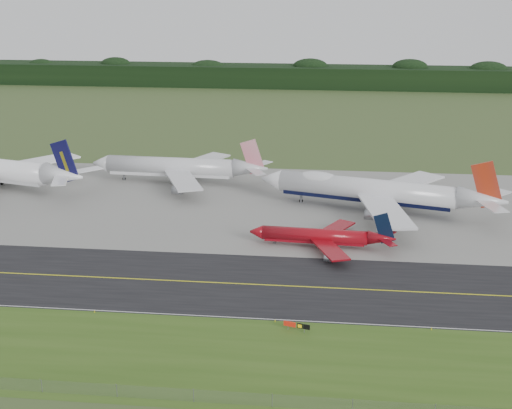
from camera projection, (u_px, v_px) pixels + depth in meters
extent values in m
plane|color=#415326|center=(264.00, 277.00, 153.28)|extent=(600.00, 600.00, 0.00)
cube|color=#325118|center=(244.00, 360.00, 120.18)|extent=(400.00, 30.00, 0.01)
cube|color=black|center=(262.00, 285.00, 149.50)|extent=(400.00, 32.00, 0.02)
cube|color=gray|center=(282.00, 205.00, 201.52)|extent=(400.00, 78.00, 0.01)
cube|color=yellow|center=(262.00, 285.00, 149.49)|extent=(400.00, 0.40, 0.00)
cube|color=silver|center=(254.00, 318.00, 134.83)|extent=(400.00, 0.25, 0.00)
plane|color=slate|center=(233.00, 398.00, 107.55)|extent=(320.00, 0.00, 320.00)
cylinder|color=slate|center=(233.00, 398.00, 107.55)|extent=(0.10, 0.10, 2.20)
cube|color=black|center=(312.00, 77.00, 411.54)|extent=(700.00, 24.00, 12.00)
cylinder|color=silver|center=(366.00, 189.00, 195.26)|extent=(48.60, 18.51, 6.18)
cube|color=black|center=(365.00, 196.00, 195.88)|extent=(45.85, 16.39, 2.16)
cone|color=silver|center=(272.00, 179.00, 204.72)|extent=(7.47, 7.54, 6.18)
cone|color=silver|center=(482.00, 200.00, 184.49)|extent=(14.00, 9.28, 6.18)
ellipsoid|color=silver|center=(318.00, 178.00, 199.45)|extent=(13.53, 8.32, 3.94)
cube|color=silver|center=(386.00, 211.00, 180.47)|extent=(13.46, 28.64, 0.53)
cube|color=silver|center=(405.00, 183.00, 204.88)|extent=(24.41, 26.75, 0.53)
cube|color=red|center=(487.00, 185.00, 182.97)|extent=(8.71, 2.77, 12.80)
cylinder|color=gray|center=(371.00, 215.00, 182.83)|extent=(3.93, 3.38, 2.59)
cylinder|color=gray|center=(391.00, 188.00, 206.18)|extent=(3.93, 3.38, 2.59)
cylinder|color=gray|center=(383.00, 233.00, 170.29)|extent=(3.93, 3.38, 2.59)
cylinder|color=gray|center=(417.00, 179.00, 214.87)|extent=(3.93, 3.38, 2.59)
cylinder|color=black|center=(301.00, 201.00, 203.32)|extent=(1.20, 0.77, 1.11)
cylinder|color=slate|center=(376.00, 208.00, 192.11)|extent=(1.06, 1.06, 4.13)
cylinder|color=black|center=(376.00, 213.00, 192.57)|extent=(1.22, 0.82, 1.11)
cylinder|color=slate|center=(382.00, 201.00, 198.13)|extent=(1.06, 1.06, 4.13)
cylinder|color=black|center=(381.00, 206.00, 198.60)|extent=(1.22, 0.82, 1.11)
cylinder|color=maroon|center=(314.00, 235.00, 169.98)|extent=(25.19, 4.92, 3.39)
cube|color=maroon|center=(314.00, 240.00, 170.31)|extent=(23.89, 4.00, 1.19)
cone|color=maroon|center=(256.00, 232.00, 172.27)|extent=(3.33, 3.57, 3.39)
cone|color=maroon|center=(382.00, 238.00, 167.32)|extent=(6.80, 3.79, 3.39)
cube|color=maroon|center=(330.00, 249.00, 162.92)|extent=(9.31, 14.63, 0.38)
cube|color=maroon|center=(334.00, 229.00, 175.99)|extent=(10.63, 14.41, 0.38)
cube|color=black|center=(384.00, 228.00, 166.46)|extent=(5.35, 0.60, 7.71)
cylinder|color=gray|center=(328.00, 258.00, 160.12)|extent=(1.93, 1.53, 1.42)
cylinder|color=gray|center=(334.00, 228.00, 179.44)|extent=(1.93, 1.53, 1.42)
cylinder|color=black|center=(275.00, 243.00, 172.28)|extent=(0.63, 0.31, 0.61)
cylinder|color=slate|center=(322.00, 246.00, 168.48)|extent=(0.50, 0.50, 1.75)
cylinder|color=black|center=(322.00, 248.00, 168.66)|extent=(0.63, 0.34, 0.61)
cylinder|color=slate|center=(323.00, 241.00, 171.98)|extent=(0.50, 0.50, 1.75)
cylinder|color=black|center=(323.00, 243.00, 172.15)|extent=(0.63, 0.34, 0.61)
cone|color=white|center=(64.00, 175.00, 206.79)|extent=(13.95, 9.48, 6.48)
cube|color=white|center=(34.00, 162.00, 227.50)|extent=(25.08, 27.75, 0.57)
cube|color=#0E0D3C|center=(65.00, 161.00, 205.23)|extent=(8.91, 2.79, 13.08)
cylinder|color=gray|center=(24.00, 167.00, 228.77)|extent=(4.11, 3.53, 2.72)
cylinder|color=gray|center=(62.00, 160.00, 237.91)|extent=(4.11, 3.53, 2.72)
cylinder|color=slate|center=(0.00, 178.00, 220.40)|extent=(1.11, 1.11, 4.10)
cylinder|color=black|center=(0.00, 183.00, 220.85)|extent=(1.28, 0.86, 1.17)
cylinder|color=silver|center=(170.00, 166.00, 221.90)|extent=(40.38, 7.32, 5.58)
cube|color=white|center=(171.00, 172.00, 222.46)|extent=(38.31, 5.84, 1.95)
cone|color=silver|center=(101.00, 163.00, 225.20)|extent=(5.26, 5.79, 5.58)
cone|color=silver|center=(251.00, 168.00, 218.06)|extent=(10.83, 6.03, 5.58)
cube|color=silver|center=(183.00, 180.00, 210.35)|extent=(15.51, 24.04, 0.50)
cube|color=silver|center=(201.00, 161.00, 231.99)|extent=(17.06, 23.76, 0.50)
cube|color=red|center=(253.00, 157.00, 216.85)|extent=(7.71, 0.78, 11.09)
cylinder|color=gray|center=(177.00, 190.00, 205.69)|extent=(3.15, 2.47, 2.34)
cylinder|color=gray|center=(204.00, 161.00, 237.68)|extent=(3.15, 2.47, 2.34)
cylinder|color=black|center=(124.00, 179.00, 225.57)|extent=(1.02, 0.50, 1.00)
cylinder|color=slate|center=(178.00, 180.00, 219.60)|extent=(0.81, 0.81, 3.52)
cylinder|color=black|center=(178.00, 184.00, 219.98)|extent=(1.03, 0.55, 1.00)
cylinder|color=slate|center=(183.00, 175.00, 225.37)|extent=(0.81, 0.81, 3.52)
cylinder|color=black|center=(183.00, 178.00, 225.76)|extent=(1.03, 0.55, 1.00)
cylinder|color=slate|center=(288.00, 328.00, 130.51)|extent=(0.13, 0.13, 0.73)
cylinder|color=slate|center=(304.00, 331.00, 129.42)|extent=(0.13, 0.13, 0.73)
cube|color=maroon|center=(290.00, 324.00, 130.14)|extent=(2.27, 0.78, 0.94)
cube|color=black|center=(300.00, 326.00, 129.46)|extent=(1.06, 0.45, 0.94)
cube|color=black|center=(307.00, 327.00, 129.02)|extent=(1.26, 0.51, 0.94)
cylinder|color=yellow|center=(95.00, 312.00, 137.06)|extent=(0.16, 0.16, 0.50)
cylinder|color=yellow|center=(275.00, 321.00, 133.39)|extent=(0.16, 0.16, 0.50)
cylinder|color=yellow|center=(431.00, 329.00, 130.36)|extent=(0.16, 0.16, 0.50)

